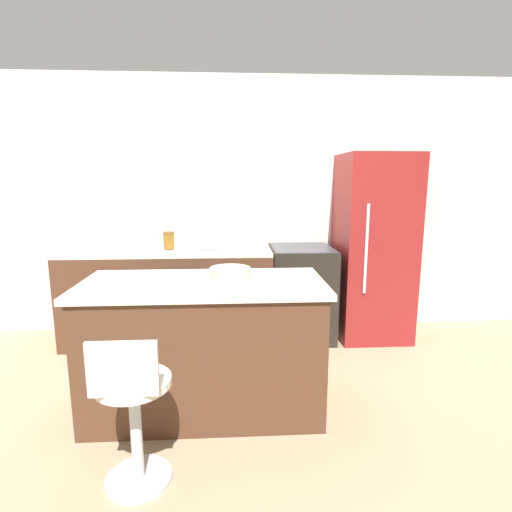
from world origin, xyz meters
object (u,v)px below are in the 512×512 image
(kettle, at_px, (144,240))
(mixing_bowl, at_px, (210,243))
(oven_range, at_px, (301,292))
(stool_chair, at_px, (133,411))
(refrigerator, at_px, (373,248))

(kettle, height_order, mixing_bowl, kettle)
(oven_range, distance_m, stool_chair, 2.30)
(refrigerator, xyz_separation_m, stool_chair, (-1.90, -1.96, -0.49))
(stool_chair, bearing_deg, oven_range, 58.81)
(oven_range, distance_m, refrigerator, 0.84)
(refrigerator, relative_size, stool_chair, 2.13)
(oven_range, relative_size, stool_chair, 1.08)
(stool_chair, xyz_separation_m, mixing_bowl, (0.29, 1.96, 0.55))
(oven_range, height_order, refrigerator, refrigerator)
(refrigerator, bearing_deg, kettle, -179.98)
(stool_chair, distance_m, kettle, 2.08)
(kettle, bearing_deg, oven_range, 0.20)
(refrigerator, distance_m, mixing_bowl, 1.62)
(oven_range, xyz_separation_m, refrigerator, (0.71, -0.00, 0.45))
(mixing_bowl, bearing_deg, kettle, -180.00)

